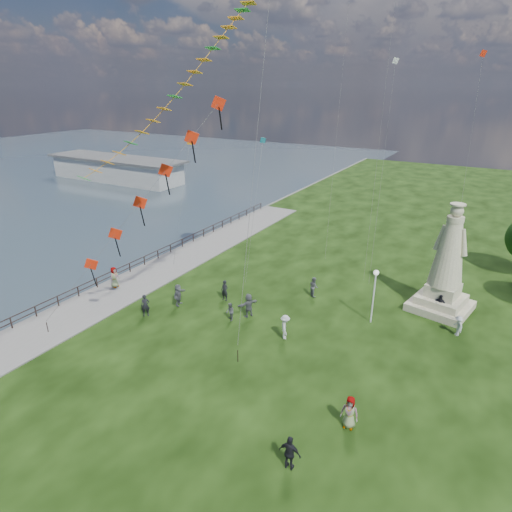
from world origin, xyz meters
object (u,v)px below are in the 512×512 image
Objects in this scene: person_5 at (178,295)px; person_6 at (225,290)px; lamppost at (375,285)px; person_10 at (114,278)px; statue at (446,272)px; person_3 at (290,453)px; person_9 at (439,305)px; person_2 at (285,327)px; person_1 at (230,312)px; person_0 at (145,305)px; person_4 at (350,412)px; person_11 at (249,305)px; pier_pavilion at (116,169)px; person_7 at (314,287)px; person_8 at (458,326)px.

person_6 is (2.86, 2.60, -0.02)m from person_5.
lamppost is 22.46m from person_10.
statue is 17.87m from person_6.
person_3 is (0.46, -15.33, -2.23)m from lamppost.
person_9 is at bearing -77.29° from person_5.
person_5 is at bearing 59.48° from person_2.
person_1 is 14.26m from person_3.
person_9 is at bearing -76.57° from statue.
person_0 is at bearing -26.34° from person_3.
person_9 is at bearing 76.69° from person_4.
person_4 is at bearing -79.86° from lamppost.
person_11 is at bearing -21.48° from person_6.
statue is 6.48m from lamppost.
person_1 is 0.78× the size of person_3.
lamppost is at bearing 95.55° from person_4.
pier_pavilion is at bearing 146.96° from person_6.
person_10 is 13.13m from person_11.
person_6 is (-11.78, -2.56, -2.26)m from lamppost.
person_0 is 14.11m from person_7.
person_0 is at bearing -139.43° from person_9.
person_7 reaches higher than person_8.
person_4 reaches higher than person_3.
person_5 is (-14.64, -5.16, -2.24)m from lamppost.
person_3 reaches higher than person_1.
person_7 is at bearing -159.49° from person_9.
person_9 is (13.87, 8.82, 0.19)m from person_1.
person_9 is 0.98× the size of person_10.
lamppost is 2.81× the size of person_8.
lamppost is at bearing -110.98° from person_8.
pier_pavilion is 19.26× the size of person_8.
person_2 is 1.00× the size of person_9.
person_2 reaches higher than person_0.
lamppost is at bearing -77.32° from person_10.
person_7 is at bearing -64.12° from person_5.
lamppost is 2.99× the size of person_1.
person_4 reaches higher than person_6.
person_3 is 19.38m from person_9.
person_11 is at bearing 95.64° from person_1.
person_0 is at bearing -136.02° from statue.
person_1 is 0.79× the size of person_5.
person_2 is at bearing 133.69° from person_4.
person_5 is at bearing -138.94° from person_1.
person_5 is at bearing -160.60° from lamppost.
person_1 is (-9.54, -5.16, -2.43)m from lamppost.
person_2 is (53.92, -34.90, -0.92)m from pier_pavilion.
pier_pavilion is 56.99m from person_0.
person_2 is at bearing 96.15° from person_11.
person_1 is at bearing -47.06° from person_3.
person_5 is at bearing -140.58° from statue.
person_8 is (20.60, 6.48, -0.14)m from person_5.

